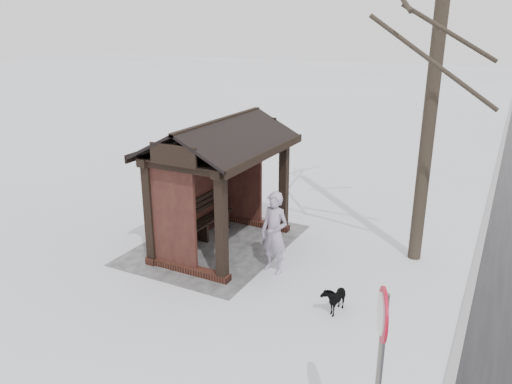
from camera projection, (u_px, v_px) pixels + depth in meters
ground at (223, 246)px, 12.00m from camera, size 120.00×120.00×0.00m
kerb at (468, 301)px, 9.59m from camera, size 120.00×0.15×0.06m
trampled_patch at (216, 244)px, 12.09m from camera, size 4.20×3.20×0.02m
bus_shelter at (215, 158)px, 11.38m from camera, size 3.60×2.40×3.09m
pedestrian at (274, 233)px, 10.52m from camera, size 0.56×0.73×1.79m
dog at (334, 297)px, 9.23m from camera, size 0.68×0.36×0.55m
road_sign at (380, 344)px, 5.50m from camera, size 0.59×0.25×2.42m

